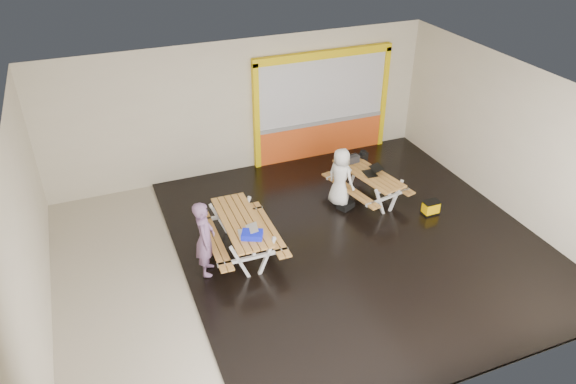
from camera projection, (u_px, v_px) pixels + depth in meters
name	position (u px, v px, depth m)	size (l,w,h in m)	color
room	(305.00, 181.00, 10.49)	(10.02, 8.02, 3.52)	beige
deck	(356.00, 239.00, 11.78)	(7.50, 7.98, 0.05)	black
kiosk	(322.00, 108.00, 14.47)	(3.88, 0.16, 3.00)	#ED581C
picnic_table_left	(241.00, 229.00, 11.04)	(1.47, 2.13, 0.84)	#C78A40
picnic_table_right	(368.00, 179.00, 12.89)	(1.67, 2.16, 0.77)	#C78A40
person_left	(205.00, 238.00, 10.36)	(0.59, 0.38, 1.61)	slate
person_right	(341.00, 177.00, 12.53)	(0.70, 0.46, 1.43)	white
laptop_left	(247.00, 232.00, 10.52)	(0.43, 0.40, 0.16)	silver
laptop_right	(372.00, 171.00, 12.72)	(0.44, 0.39, 0.17)	black
blue_pouch	(252.00, 235.00, 10.42)	(0.40, 0.28, 0.12)	#111CDF
toolbox	(351.00, 159.00, 13.17)	(0.41, 0.24, 0.23)	black
backpack	(363.00, 159.00, 13.52)	(0.30, 0.27, 0.43)	black
dark_case	(346.00, 205.00, 12.77)	(0.37, 0.28, 0.14)	black
fluke_bag	(431.00, 208.00, 12.51)	(0.38, 0.25, 0.33)	black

